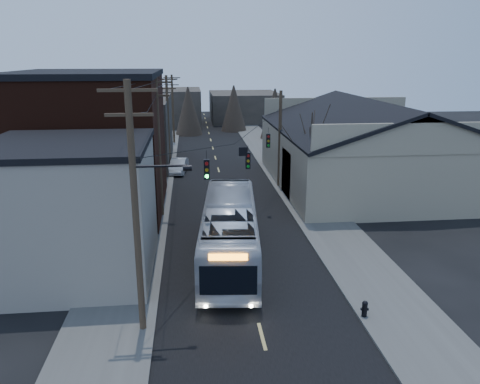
# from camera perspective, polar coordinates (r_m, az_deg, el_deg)

# --- Properties ---
(ground) EXTENTS (160.00, 160.00, 0.00)m
(ground) POSITION_cam_1_polar(r_m,az_deg,el_deg) (18.93, 3.66, -20.49)
(ground) COLOR black
(ground) RESTS_ON ground
(road_surface) EXTENTS (9.00, 110.00, 0.02)m
(road_surface) POSITION_cam_1_polar(r_m,az_deg,el_deg) (46.41, -2.49, 2.14)
(road_surface) COLOR black
(road_surface) RESTS_ON ground
(sidewalk_left) EXTENTS (4.00, 110.00, 0.12)m
(sidewalk_left) POSITION_cam_1_polar(r_m,az_deg,el_deg) (46.47, -10.51, 1.96)
(sidewalk_left) COLOR #474744
(sidewalk_left) RESTS_ON ground
(sidewalk_right) EXTENTS (4.00, 110.00, 0.12)m
(sidewalk_right) POSITION_cam_1_polar(r_m,az_deg,el_deg) (47.23, 5.41, 2.39)
(sidewalk_right) COLOR #474744
(sidewalk_right) RESTS_ON ground
(building_clapboard) EXTENTS (8.00, 8.00, 7.00)m
(building_clapboard) POSITION_cam_1_polar(r_m,az_deg,el_deg) (25.95, -19.75, -2.27)
(building_clapboard) COLOR gray
(building_clapboard) RESTS_ON ground
(building_brick) EXTENTS (10.00, 12.00, 10.00)m
(building_brick) POSITION_cam_1_polar(r_m,az_deg,el_deg) (36.24, -17.60, 5.46)
(building_brick) COLOR black
(building_brick) RESTS_ON ground
(building_left_far) EXTENTS (9.00, 14.00, 7.00)m
(building_left_far) POSITION_cam_1_polar(r_m,az_deg,el_deg) (51.97, -13.56, 7.16)
(building_left_far) COLOR #2F2B25
(building_left_far) RESTS_ON ground
(warehouse) EXTENTS (16.16, 20.60, 7.73)m
(warehouse) POSITION_cam_1_polar(r_m,az_deg,el_deg) (43.77, 15.20, 4.33)
(warehouse) COLOR gray
(warehouse) RESTS_ON ground
(building_far_left) EXTENTS (10.00, 12.00, 6.00)m
(building_far_left) POSITION_cam_1_polar(r_m,az_deg,el_deg) (80.43, -8.46, 10.15)
(building_far_left) COLOR #2F2B25
(building_far_left) RESTS_ON ground
(building_far_right) EXTENTS (12.00, 14.00, 5.00)m
(building_far_right) POSITION_cam_1_polar(r_m,az_deg,el_deg) (85.94, 0.51, 10.36)
(building_far_right) COLOR #2F2B25
(building_far_right) RESTS_ON ground
(bare_tree) EXTENTS (0.40, 0.40, 7.20)m
(bare_tree) POSITION_cam_1_polar(r_m,az_deg,el_deg) (36.94, 8.58, 4.02)
(bare_tree) COLOR black
(bare_tree) RESTS_ON ground
(utility_lines) EXTENTS (11.24, 45.28, 10.50)m
(utility_lines) POSITION_cam_1_polar(r_m,az_deg,el_deg) (39.59, -6.57, 6.90)
(utility_lines) COLOR #382B1E
(utility_lines) RESTS_ON ground
(bus) EXTENTS (4.11, 12.85, 3.52)m
(bus) POSITION_cam_1_polar(r_m,az_deg,el_deg) (26.67, -1.28, -4.75)
(bus) COLOR silver
(bus) RESTS_ON ground
(parked_car) EXTENTS (2.05, 4.44, 1.41)m
(parked_car) POSITION_cam_1_polar(r_m,az_deg,el_deg) (47.41, -7.51, 3.18)
(parked_car) COLOR #B5B9BE
(parked_car) RESTS_ON ground
(fire_hydrant) EXTENTS (0.37, 0.26, 0.76)m
(fire_hydrant) POSITION_cam_1_polar(r_m,az_deg,el_deg) (22.15, 14.96, -13.50)
(fire_hydrant) COLOR black
(fire_hydrant) RESTS_ON sidewalk_right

